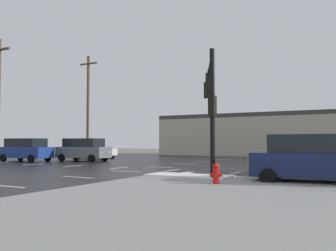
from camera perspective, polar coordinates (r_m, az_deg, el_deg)
name	(u,v)px	position (r m, az deg, el deg)	size (l,w,h in m)	color
ground_plane	(144,169)	(22.93, -3.83, -6.98)	(120.00, 120.00, 0.00)	slate
road_asphalt	(144,169)	(22.93, -3.83, -6.96)	(44.00, 44.00, 0.02)	black
snow_strip_curbside	(189,175)	(17.02, 3.30, -7.93)	(4.00, 1.60, 0.06)	white
lane_markings	(149,171)	(21.13, -3.05, -7.30)	(36.15, 36.15, 0.01)	silver
traffic_signal_mast	(210,95)	(17.90, 6.72, 4.81)	(2.88, 6.05, 5.76)	black
fire_hydrant	(216,173)	(14.01, 7.66, -7.55)	(0.48, 0.26, 0.79)	red
strip_building_background	(265,135)	(46.34, 15.23, -1.48)	(26.05, 8.00, 5.19)	#BCB29E
sedan_tan	(298,159)	(20.12, 19.93, -5.01)	(4.68, 2.43, 1.58)	tan
suv_navy	(314,158)	(15.67, 22.15, -4.83)	(4.91, 2.34, 2.03)	#141E47
suv_blue	(26,149)	(34.15, -21.70, -3.54)	(4.94, 2.44, 2.03)	navy
suv_grey	(84,149)	(32.94, -13.28, -3.69)	(4.93, 2.40, 2.03)	slate
sedan_white	(94,150)	(38.66, -11.72, -3.89)	(4.57, 2.09, 1.58)	white
utility_pole_far	(88,105)	(37.41, -12.61, 3.20)	(2.20, 0.28, 10.55)	brown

